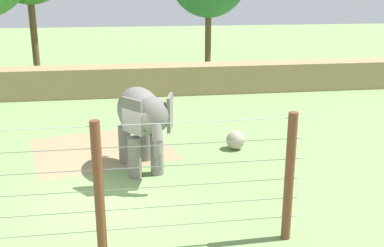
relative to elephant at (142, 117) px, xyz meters
The scene contains 6 objects.
ground_plane 3.02m from the elephant, 119.75° to the right, with size 120.00×120.00×0.00m, color #759956.
dirt_patch 3.40m from the elephant, 121.32° to the left, with size 5.05×4.53×0.01m, color #937F5B.
embankment_wall 11.66m from the elephant, 95.76° to the left, with size 36.00×1.80×1.65m, color #997F56.
elephant is the anchor object (origin of this frame).
enrichment_ball 4.26m from the elephant, 24.69° to the left, with size 0.73×0.73×0.73m, color tan.
cable_fence 4.96m from the elephant, 103.64° to the right, with size 9.92×0.23×3.24m.
Camera 1 is at (0.68, -12.30, 6.00)m, focal length 42.47 mm.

